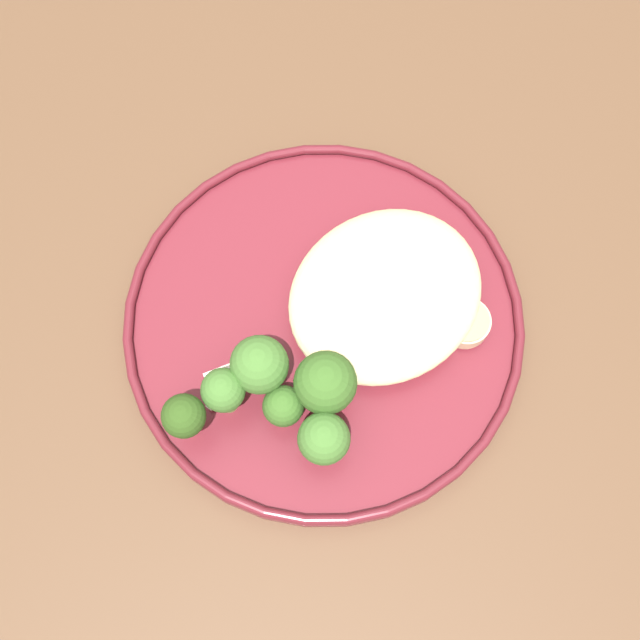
{
  "coord_description": "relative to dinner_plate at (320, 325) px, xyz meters",
  "views": [
    {
      "loc": [
        -0.13,
        -0.16,
        1.31
      ],
      "look_at": [
        -0.0,
        -0.01,
        0.76
      ],
      "focal_mm": 45.69,
      "sensor_mm": 36.0,
      "label": 1
    }
  ],
  "objects": [
    {
      "name": "seared_scallop_rear_pale",
      "position": [
        0.02,
        -0.03,
        0.01
      ],
      "size": [
        0.03,
        0.03,
        0.01
      ],
      "color": "#DBB77A",
      "rests_on": "dinner_plate"
    },
    {
      "name": "broccoli_floret_beside_noodles",
      "position": [
        -0.06,
        -0.01,
        0.04
      ],
      "size": [
        0.04,
        0.04,
        0.06
      ],
      "color": "#7A994C",
      "rests_on": "dinner_plate"
    },
    {
      "name": "onion_sliver_long_sliver",
      "position": [
        -0.08,
        0.0,
        0.01
      ],
      "size": [
        0.04,
        0.01,
        0.0
      ],
      "primitive_type": "cube",
      "rotation": [
        0.0,
        0.0,
        3.33
      ],
      "color": "silver",
      "rests_on": "dinner_plate"
    },
    {
      "name": "broccoli_floret_split_head",
      "position": [
        -0.03,
        -0.04,
        0.04
      ],
      "size": [
        0.04,
        0.04,
        0.06
      ],
      "color": "#7A994C",
      "rests_on": "dinner_plate"
    },
    {
      "name": "seared_scallop_large_seared",
      "position": [
        0.05,
        -0.02,
        0.01
      ],
      "size": [
        0.03,
        0.03,
        0.02
      ],
      "color": "beige",
      "rests_on": "dinner_plate"
    },
    {
      "name": "onion_sliver_short_strip",
      "position": [
        -0.07,
        0.02,
        0.01
      ],
      "size": [
        0.04,
        0.02,
        0.0
      ],
      "primitive_type": "cube",
      "rotation": [
        0.0,
        0.0,
        5.97
      ],
      "color": "silver",
      "rests_on": "dinner_plate"
    },
    {
      "name": "dinner_plate",
      "position": [
        0.0,
        0.0,
        0.0
      ],
      "size": [
        0.29,
        0.29,
        0.02
      ],
      "color": "maroon",
      "rests_on": "wooden_dining_table"
    },
    {
      "name": "broccoli_floret_near_rim",
      "position": [
        -0.12,
        -0.0,
        0.04
      ],
      "size": [
        0.03,
        0.03,
        0.05
      ],
      "color": "#89A356",
      "rests_on": "dinner_plate"
    },
    {
      "name": "broccoli_floret_tall_stalk",
      "position": [
        -0.06,
        -0.04,
        0.03
      ],
      "size": [
        0.03,
        0.03,
        0.04
      ],
      "color": "#7A994C",
      "rests_on": "dinner_plate"
    },
    {
      "name": "seared_scallop_tilted_round",
      "position": [
        0.08,
        -0.07,
        0.01
      ],
      "size": [
        0.04,
        0.04,
        0.01
      ],
      "color": "beige",
      "rests_on": "dinner_plate"
    },
    {
      "name": "noodle_bed",
      "position": [
        0.05,
        -0.02,
        0.02
      ],
      "size": [
        0.15,
        0.13,
        0.03
      ],
      "color": "beige",
      "rests_on": "dinner_plate"
    },
    {
      "name": "wooden_dining_table",
      "position": [
        0.0,
        0.01,
        -0.09
      ],
      "size": [
        1.4,
        1.0,
        0.74
      ],
      "color": "brown",
      "rests_on": "ground"
    },
    {
      "name": "broccoli_floret_center_pile",
      "position": [
        -0.09,
        -0.0,
        0.04
      ],
      "size": [
        0.03,
        0.03,
        0.05
      ],
      "color": "#7A994C",
      "rests_on": "dinner_plate"
    },
    {
      "name": "seared_scallop_center_golden",
      "position": [
        0.05,
        -0.05,
        0.01
      ],
      "size": [
        0.03,
        0.03,
        0.01
      ],
      "color": "#E5C689",
      "rests_on": "dinner_plate"
    },
    {
      "name": "broccoli_floret_left_leaning",
      "position": [
        -0.06,
        -0.07,
        0.03
      ],
      "size": [
        0.04,
        0.04,
        0.05
      ],
      "color": "#89A356",
      "rests_on": "dinner_plate"
    },
    {
      "name": "ground",
      "position": [
        0.0,
        0.01,
        -0.75
      ],
      "size": [
        6.0,
        6.0,
        0.0
      ],
      "primitive_type": "plane",
      "color": "#2D2B28"
    }
  ]
}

